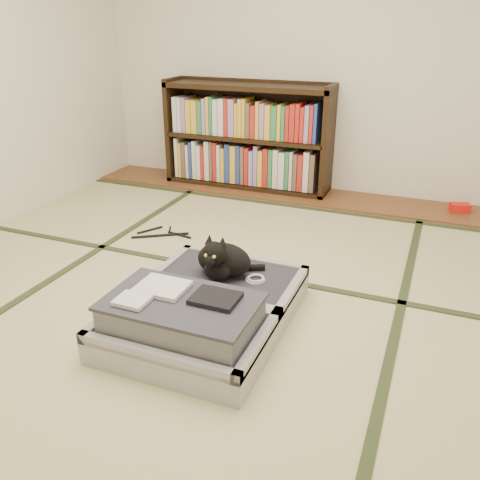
% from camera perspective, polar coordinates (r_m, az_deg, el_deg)
% --- Properties ---
extents(floor, '(4.50, 4.50, 0.00)m').
position_cam_1_polar(floor, '(2.85, -3.60, -7.08)').
color(floor, '#CBB887').
rests_on(floor, ground).
extents(wood_strip, '(4.00, 0.50, 0.02)m').
position_cam_1_polar(wood_strip, '(4.57, 7.23, 5.02)').
color(wood_strip, brown).
rests_on(wood_strip, ground).
extents(red_item, '(0.17, 0.13, 0.07)m').
position_cam_1_polar(red_item, '(4.46, 23.45, 3.34)').
color(red_item, red).
rests_on(red_item, wood_strip).
extents(room_shell, '(4.50, 4.50, 4.50)m').
position_cam_1_polar(room_shell, '(2.45, -4.54, 23.76)').
color(room_shell, white).
rests_on(room_shell, ground).
extents(tatami_borders, '(4.00, 4.50, 0.01)m').
position_cam_1_polar(tatami_borders, '(3.25, 0.14, -2.90)').
color(tatami_borders, '#2D381E').
rests_on(tatami_borders, ground).
extents(bookcase, '(1.52, 0.35, 0.98)m').
position_cam_1_polar(bookcase, '(4.69, 0.84, 11.26)').
color(bookcase, black).
rests_on(bookcase, wood_strip).
extents(suitcase, '(0.79, 1.05, 0.31)m').
position_cam_1_polar(suitcase, '(2.58, -4.21, -7.91)').
color(suitcase, '#A9A9AD').
rests_on(suitcase, floor).
extents(cat, '(0.35, 0.35, 0.28)m').
position_cam_1_polar(cat, '(2.74, -2.01, -2.29)').
color(cat, black).
rests_on(cat, suitcase).
extents(cable_coil, '(0.11, 0.11, 0.03)m').
position_cam_1_polar(cable_coil, '(2.75, 1.74, -4.40)').
color(cable_coil, white).
rests_on(cable_coil, suitcase).
extents(hanger, '(0.41, 0.30, 0.01)m').
position_cam_1_polar(hanger, '(3.76, -8.69, 0.69)').
color(hanger, black).
rests_on(hanger, floor).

